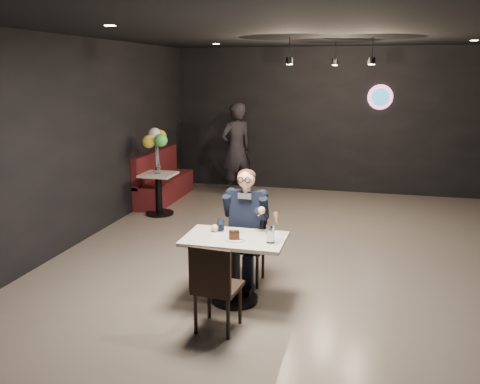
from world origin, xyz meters
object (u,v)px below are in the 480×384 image
(chair_near, at_px, (218,285))
(seated_man, at_px, (247,225))
(passerby, at_px, (236,149))
(booth_bench, at_px, (165,176))
(side_table, at_px, (159,195))
(main_table, at_px, (235,269))
(sundae_glass, at_px, (270,234))
(chair_far, at_px, (247,246))
(balloon_vase, at_px, (158,169))

(chair_near, distance_m, seated_man, 1.22)
(chair_near, relative_size, passerby, 0.48)
(booth_bench, height_order, side_table, booth_bench)
(main_table, xyz_separation_m, side_table, (-2.22, 3.09, -0.02))
(main_table, bearing_deg, sundae_glass, -10.97)
(chair_far, distance_m, passerby, 4.55)
(side_table, bearing_deg, seated_man, -48.78)
(side_table, relative_size, passerby, 0.38)
(chair_near, xyz_separation_m, balloon_vase, (-2.22, 3.73, 0.36))
(seated_man, height_order, side_table, seated_man)
(chair_far, relative_size, passerby, 0.48)
(sundae_glass, bearing_deg, side_table, 129.72)
(seated_man, height_order, booth_bench, seated_man)
(seated_man, bearing_deg, side_table, 131.22)
(balloon_vase, bearing_deg, seated_man, -48.78)
(main_table, bearing_deg, passerby, 104.57)
(chair_near, distance_m, sundae_glass, 0.80)
(chair_far, distance_m, side_table, 3.37)
(chair_near, distance_m, booth_bench, 5.36)
(sundae_glass, xyz_separation_m, passerby, (-1.68, 4.97, 0.10))
(booth_bench, bearing_deg, chair_near, -61.93)
(main_table, relative_size, sundae_glass, 5.69)
(chair_near, xyz_separation_m, sundae_glass, (0.41, 0.56, 0.39))
(chair_near, height_order, seated_man, seated_man)
(passerby, bearing_deg, main_table, 59.76)
(side_table, bearing_deg, booth_bench, 106.70)
(chair_far, bearing_deg, side_table, 131.22)
(main_table, xyz_separation_m, seated_man, (-0.00, 0.55, 0.34))
(chair_near, bearing_deg, balloon_vase, 125.95)
(main_table, distance_m, sundae_glass, 0.63)
(main_table, height_order, chair_far, chair_far)
(chair_near, bearing_deg, passerby, 108.10)
(seated_man, bearing_deg, balloon_vase, 131.22)
(booth_bench, bearing_deg, sundae_glass, -54.88)
(main_table, xyz_separation_m, sundae_glass, (0.41, -0.08, 0.47))
(seated_man, xyz_separation_m, passerby, (-1.27, 4.34, 0.23))
(seated_man, bearing_deg, chair_near, -90.00)
(side_table, distance_m, balloon_vase, 0.47)
(chair_near, bearing_deg, side_table, 125.95)
(main_table, distance_m, passerby, 5.09)
(chair_far, relative_size, seated_man, 0.64)
(balloon_vase, bearing_deg, side_table, 0.00)
(sundae_glass, xyz_separation_m, booth_bench, (-2.93, 4.17, -0.36))
(sundae_glass, bearing_deg, main_table, 169.03)
(chair_far, bearing_deg, balloon_vase, 131.22)
(main_table, relative_size, chair_near, 1.20)
(seated_man, xyz_separation_m, balloon_vase, (-2.22, 2.54, 0.10))
(booth_bench, bearing_deg, chair_far, -54.50)
(main_table, xyz_separation_m, booth_bench, (-2.52, 4.09, 0.11))
(chair_far, bearing_deg, sundae_glass, -57.05)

